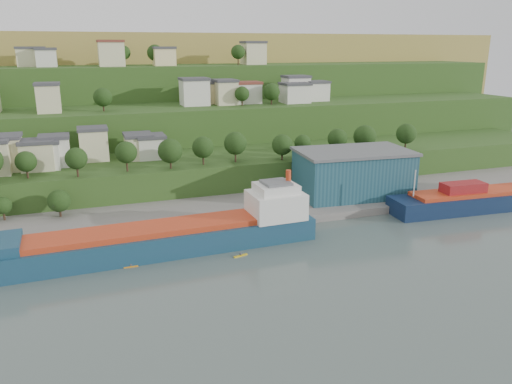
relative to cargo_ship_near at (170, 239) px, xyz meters
name	(u,v)px	position (x,y,z in m)	size (l,w,h in m)	color
ground	(249,259)	(14.69, -9.43, -2.82)	(500.00, 500.00, 0.00)	#485751
quay	(286,209)	(34.69, 18.57, -2.82)	(220.00, 26.00, 4.00)	slate
hillside	(144,132)	(14.66, 159.25, -2.74)	(360.00, 211.16, 96.00)	#284719
cargo_ship_near	(170,239)	(0.00, 0.00, 0.00)	(69.07, 12.82, 17.68)	#153F52
cargo_ship_far	(497,198)	(89.64, 0.96, -0.33)	(58.67, 13.42, 15.80)	#0D1B3C
warehouse	(353,172)	(54.89, 18.78, 5.61)	(32.37, 21.32, 12.80)	#1B4352
dinghy	(30,246)	(-28.44, 8.68, -1.24)	(3.80, 1.42, 0.76)	silver
kayak_orange	(131,266)	(-8.97, -5.50, -2.61)	(2.84, 0.61, 0.71)	orange
kayak_yellow	(241,255)	(13.35, -7.67, -2.59)	(3.21, 1.30, 0.79)	gold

